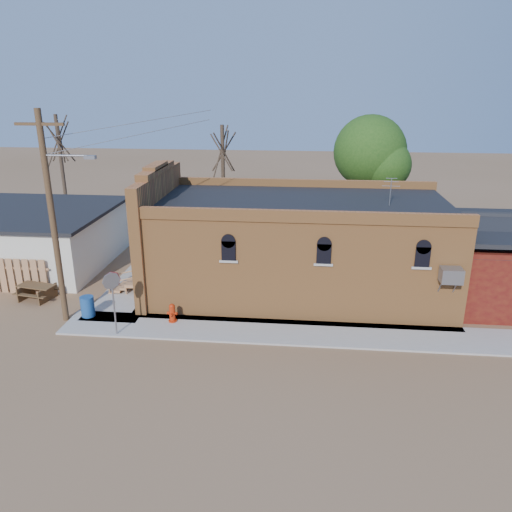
# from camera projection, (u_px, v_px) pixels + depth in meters

# --- Properties ---
(ground) EXTENTS (120.00, 120.00, 0.00)m
(ground) POSITION_uv_depth(u_px,v_px,m) (247.00, 342.00, 20.18)
(ground) COLOR brown
(ground) RESTS_ON ground
(sidewalk_south) EXTENTS (19.00, 2.20, 0.08)m
(sidewalk_south) POSITION_uv_depth(u_px,v_px,m) (285.00, 332.00, 20.87)
(sidewalk_south) COLOR #9E9991
(sidewalk_south) RESTS_ON ground
(sidewalk_west) EXTENTS (2.60, 10.00, 0.08)m
(sidewalk_west) POSITION_uv_depth(u_px,v_px,m) (142.00, 280.00, 26.39)
(sidewalk_west) COLOR #9E9991
(sidewalk_west) RESTS_ON ground
(brick_bar) EXTENTS (16.40, 7.97, 6.30)m
(brick_bar) POSITION_uv_depth(u_px,v_px,m) (293.00, 246.00, 24.42)
(brick_bar) COLOR #CA7D3D
(brick_bar) RESTS_ON ground
(red_shed) EXTENTS (5.40, 6.40, 4.30)m
(red_shed) POSITION_uv_depth(u_px,v_px,m) (502.00, 254.00, 23.52)
(red_shed) COLOR #4E0D0F
(red_shed) RESTS_ON ground
(utility_pole) EXTENTS (3.12, 0.26, 9.00)m
(utility_pole) POSITION_uv_depth(u_px,v_px,m) (53.00, 215.00, 20.49)
(utility_pole) COLOR #44271B
(utility_pole) RESTS_ON ground
(tree_bare_near) EXTENTS (2.80, 2.80, 7.65)m
(tree_bare_near) POSITION_uv_depth(u_px,v_px,m) (223.00, 150.00, 30.71)
(tree_bare_near) COLOR #4B3C2B
(tree_bare_near) RESTS_ON ground
(tree_bare_far) EXTENTS (2.80, 2.80, 8.16)m
(tree_bare_far) POSITION_uv_depth(u_px,v_px,m) (59.00, 140.00, 32.54)
(tree_bare_far) COLOR #4B3C2B
(tree_bare_far) RESTS_ON ground
(tree_leafy) EXTENTS (4.40, 4.40, 8.15)m
(tree_leafy) POSITION_uv_depth(u_px,v_px,m) (370.00, 152.00, 30.35)
(tree_leafy) COLOR #4B3C2B
(tree_leafy) RESTS_ON ground
(fire_hydrant) EXTENTS (0.49, 0.48, 0.84)m
(fire_hydrant) POSITION_uv_depth(u_px,v_px,m) (172.00, 313.00, 21.58)
(fire_hydrant) COLOR #AD2509
(fire_hydrant) RESTS_ON sidewalk_south
(stop_sign) EXTENTS (0.56, 0.59, 2.74)m
(stop_sign) POSITION_uv_depth(u_px,v_px,m) (112.00, 287.00, 19.96)
(stop_sign) COLOR gray
(stop_sign) RESTS_ON sidewalk_south
(trash_barrel) EXTENTS (0.65, 0.65, 0.92)m
(trash_barrel) POSITION_uv_depth(u_px,v_px,m) (88.00, 306.00, 22.09)
(trash_barrel) COLOR navy
(trash_barrel) RESTS_ON sidewalk_west
(picnic_table) EXTENTS (1.95, 1.61, 0.72)m
(picnic_table) POSITION_uv_depth(u_px,v_px,m) (37.00, 290.00, 24.01)
(picnic_table) COLOR #523920
(picnic_table) RESTS_ON ground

